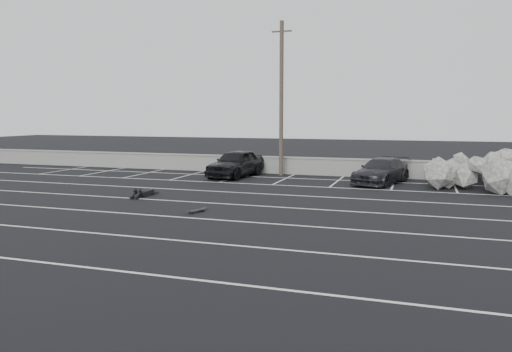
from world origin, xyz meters
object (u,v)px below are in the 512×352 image
(utility_pole, at_px, (281,98))
(riprap_pile, at_px, (489,175))
(trash_bin, at_px, (477,174))
(person, at_px, (146,190))
(car_left, at_px, (236,163))
(skateboard, at_px, (197,210))
(car_right, at_px, (381,171))

(utility_pole, height_order, riprap_pile, utility_pole)
(trash_bin, distance_m, person, 17.57)
(riprap_pile, bearing_deg, utility_pole, 167.17)
(car_left, bearing_deg, skateboard, -70.04)
(car_right, relative_size, utility_pole, 0.51)
(car_left, height_order, car_right, car_left)
(car_right, relative_size, person, 1.98)
(person, distance_m, skateboard, 4.87)
(utility_pole, bearing_deg, car_right, -17.40)
(car_right, distance_m, skateboard, 11.89)
(skateboard, bearing_deg, person, 162.48)
(riprap_pile, xyz_separation_m, person, (-14.91, -6.73, -0.48))
(trash_bin, height_order, riprap_pile, riprap_pile)
(car_left, relative_size, trash_bin, 5.82)
(car_right, height_order, skateboard, car_right)
(car_left, xyz_separation_m, person, (-1.42, -7.68, -0.58))
(utility_pole, height_order, person, utility_pole)
(riprap_pile, relative_size, person, 2.77)
(person, xyz_separation_m, skateboard, (3.88, -2.93, -0.15))
(car_left, relative_size, car_right, 1.02)
(utility_pole, relative_size, trash_bin, 11.20)
(car_right, distance_m, person, 12.25)
(utility_pole, distance_m, trash_bin, 11.71)
(car_right, bearing_deg, skateboard, -102.51)
(utility_pole, xyz_separation_m, trash_bin, (10.93, 0.40, -4.18))
(car_right, distance_m, riprap_pile, 5.20)
(car_left, distance_m, skateboard, 10.92)
(utility_pole, relative_size, riprap_pile, 1.41)
(skateboard, bearing_deg, car_right, 79.85)
(utility_pole, bearing_deg, person, -111.90)
(car_right, relative_size, riprap_pile, 0.72)
(trash_bin, bearing_deg, car_left, -171.43)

